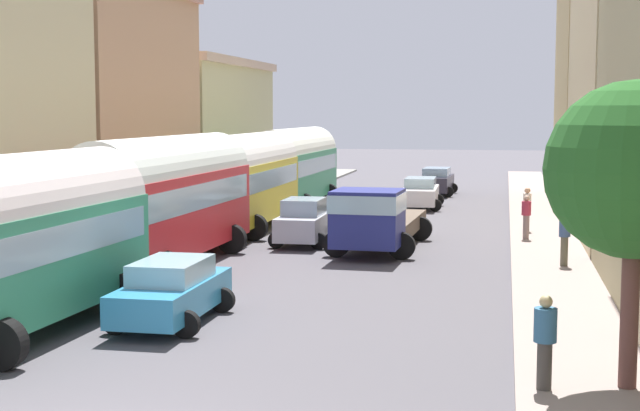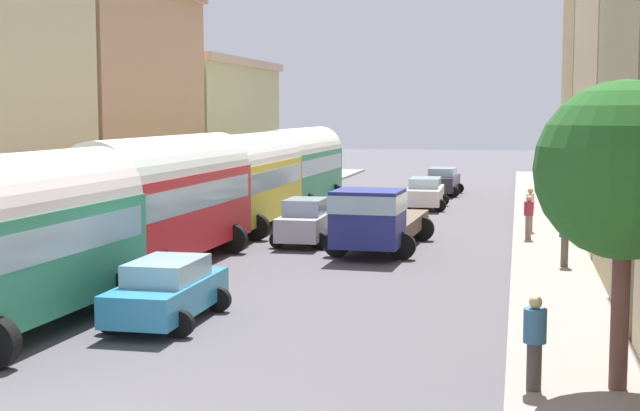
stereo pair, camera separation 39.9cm
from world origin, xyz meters
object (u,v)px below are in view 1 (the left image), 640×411
(pedestrian_2, at_px, (545,340))
(pedestrian_3, at_px, (527,207))
(parked_bus_1, at_px, (166,195))
(car_3, at_px, (304,222))
(parked_bus_0, at_px, (17,236))
(pedestrian_0, at_px, (526,216))
(parked_bus_3, at_px, (295,164))
(car_0, at_px, (420,193))
(cargo_truck_0, at_px, (377,217))
(car_1, at_px, (437,181))
(parked_bus_2, at_px, (246,177))
(pedestrian_1, at_px, (565,238))
(car_2, at_px, (172,291))

(pedestrian_2, relative_size, pedestrian_3, 0.95)
(parked_bus_1, bearing_deg, car_3, 60.76)
(parked_bus_0, distance_m, pedestrian_0, 20.11)
(pedestrian_3, bearing_deg, car_3, -151.47)
(parked_bus_3, height_order, car_3, parked_bus_3)
(parked_bus_0, distance_m, car_0, 28.70)
(cargo_truck_0, height_order, car_1, cargo_truck_0)
(parked_bus_1, distance_m, car_0, 20.03)
(car_1, xyz_separation_m, pedestrian_2, (4.61, -37.80, 0.20))
(parked_bus_0, relative_size, parked_bus_2, 0.92)
(parked_bus_1, relative_size, car_3, 2.70)
(car_0, bearing_deg, pedestrian_1, -70.78)
(parked_bus_0, relative_size, pedestrian_0, 4.65)
(parked_bus_3, distance_m, pedestrian_3, 13.82)
(parked_bus_1, distance_m, car_2, 7.92)
(car_2, bearing_deg, car_0, 82.69)
(car_0, bearing_deg, parked_bus_2, -121.89)
(car_2, xyz_separation_m, pedestrian_2, (8.23, -4.02, 0.26))
(parked_bus_0, xyz_separation_m, cargo_truck_0, (6.04, 13.33, -0.97))
(parked_bus_0, height_order, car_3, parked_bus_0)
(parked_bus_3, bearing_deg, parked_bus_0, -90.00)
(parked_bus_0, xyz_separation_m, pedestrian_3, (11.24, 19.04, -1.10))
(parked_bus_3, relative_size, car_0, 2.12)
(parked_bus_0, height_order, pedestrian_2, parked_bus_0)
(parked_bus_3, relative_size, pedestrian_2, 5.23)
(cargo_truck_0, bearing_deg, parked_bus_0, -114.36)
(parked_bus_0, bearing_deg, car_2, 31.91)
(car_3, xyz_separation_m, pedestrian_0, (8.00, 2.05, 0.18))
(pedestrian_0, xyz_separation_m, pedestrian_2, (-0.08, -18.94, -0.00))
(pedestrian_1, bearing_deg, car_3, 157.13)
(cargo_truck_0, bearing_deg, car_2, -105.41)
(car_0, bearing_deg, car_1, 88.04)
(parked_bus_1, distance_m, pedestrian_3, 15.12)
(car_1, bearing_deg, pedestrian_2, -83.04)
(pedestrian_3, bearing_deg, cargo_truck_0, -132.38)
(car_2, relative_size, car_3, 1.15)
(car_2, height_order, pedestrian_3, pedestrian_3)
(car_2, relative_size, pedestrian_0, 2.39)
(parked_bus_1, height_order, pedestrian_2, parked_bus_1)
(car_3, bearing_deg, parked_bus_0, -102.17)
(parked_bus_0, distance_m, pedestrian_3, 22.13)
(car_0, distance_m, pedestrian_3, 10.27)
(pedestrian_1, xyz_separation_m, pedestrian_3, (-0.95, 8.20, 0.07))
(cargo_truck_0, xyz_separation_m, car_0, (0.18, 14.65, -0.44))
(car_1, xyz_separation_m, pedestrian_1, (5.72, -24.73, 0.21))
(parked_bus_2, height_order, pedestrian_0, parked_bus_2)
(pedestrian_0, bearing_deg, cargo_truck_0, -146.76)
(car_1, xyz_separation_m, car_2, (-3.62, -33.78, -0.05))
(parked_bus_0, distance_m, pedestrian_2, 11.37)
(parked_bus_3, relative_size, pedestrian_3, 4.98)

